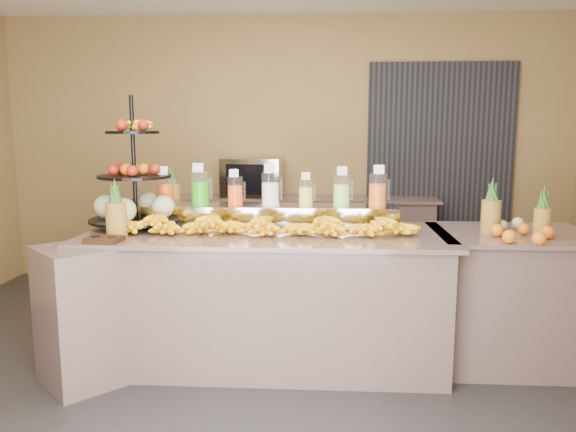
# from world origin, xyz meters

# --- Properties ---
(ground) EXTENTS (6.00, 6.00, 0.00)m
(ground) POSITION_xyz_m (0.00, 0.00, 0.00)
(ground) COLOR black
(ground) RESTS_ON ground
(room_envelope) EXTENTS (6.04, 5.02, 2.82)m
(room_envelope) POSITION_xyz_m (0.19, 0.79, 1.88)
(room_envelope) COLOR brown
(room_envelope) RESTS_ON ground
(buffet_counter) EXTENTS (2.75, 1.25, 0.93)m
(buffet_counter) POSITION_xyz_m (-0.12, 0.26, 0.47)
(buffet_counter) COLOR gray
(buffet_counter) RESTS_ON ground
(right_counter) EXTENTS (1.08, 0.88, 0.93)m
(right_counter) POSITION_xyz_m (1.70, 0.40, 0.47)
(right_counter) COLOR gray
(right_counter) RESTS_ON ground
(back_ledge) EXTENTS (3.10, 0.55, 0.93)m
(back_ledge) POSITION_xyz_m (0.00, 2.25, 0.47)
(back_ledge) COLOR gray
(back_ledge) RESTS_ON ground
(pitcher_tray) EXTENTS (1.85, 0.30, 0.15)m
(pitcher_tray) POSITION_xyz_m (-0.00, 0.58, 1.01)
(pitcher_tray) COLOR gray
(pitcher_tray) RESTS_ON buffet_counter
(juice_pitcher_orange_a) EXTENTS (0.12, 0.13, 0.30)m
(juice_pitcher_orange_a) POSITION_xyz_m (-0.78, 0.58, 1.18)
(juice_pitcher_orange_a) COLOR silver
(juice_pitcher_orange_a) RESTS_ON pitcher_tray
(juice_pitcher_green) EXTENTS (0.13, 0.14, 0.32)m
(juice_pitcher_green) POSITION_xyz_m (-0.52, 0.58, 1.19)
(juice_pitcher_green) COLOR silver
(juice_pitcher_green) RESTS_ON pitcher_tray
(juice_pitcher_orange_b) EXTENTS (0.11, 0.12, 0.28)m
(juice_pitcher_orange_b) POSITION_xyz_m (-0.26, 0.58, 1.17)
(juice_pitcher_orange_b) COLOR silver
(juice_pitcher_orange_b) RESTS_ON pitcher_tray
(juice_pitcher_milk) EXTENTS (0.13, 0.14, 0.32)m
(juice_pitcher_milk) POSITION_xyz_m (-0.00, 0.58, 1.19)
(juice_pitcher_milk) COLOR silver
(juice_pitcher_milk) RESTS_ON pitcher_tray
(juice_pitcher_lemon) EXTENTS (0.11, 0.11, 0.26)m
(juice_pitcher_lemon) POSITION_xyz_m (0.26, 0.58, 1.17)
(juice_pitcher_lemon) COLOR silver
(juice_pitcher_lemon) RESTS_ON pitcher_tray
(juice_pitcher_lime) EXTENTS (0.12, 0.13, 0.30)m
(juice_pitcher_lime) POSITION_xyz_m (0.52, 0.58, 1.18)
(juice_pitcher_lime) COLOR silver
(juice_pitcher_lime) RESTS_ON pitcher_tray
(juice_pitcher_orange_c) EXTENTS (0.13, 0.13, 0.31)m
(juice_pitcher_orange_c) POSITION_xyz_m (0.78, 0.58, 1.19)
(juice_pitcher_orange_c) COLOR silver
(juice_pitcher_orange_c) RESTS_ON pitcher_tray
(banana_heap) EXTENTS (2.09, 0.19, 0.17)m
(banana_heap) POSITION_xyz_m (0.01, 0.25, 1.00)
(banana_heap) COLOR #EEB20B
(banana_heap) RESTS_ON buffet_counter
(fruit_stand) EXTENTS (0.77, 0.77, 0.94)m
(fruit_stand) POSITION_xyz_m (-0.93, 0.47, 1.17)
(fruit_stand) COLOR black
(fruit_stand) RESTS_ON buffet_counter
(condiment_caddy) EXTENTS (0.24, 0.19, 0.03)m
(condiment_caddy) POSITION_xyz_m (-1.00, -0.09, 0.95)
(condiment_caddy) COLOR black
(condiment_caddy) RESTS_ON buffet_counter
(pineapple_left_a) EXTENTS (0.14, 0.14, 0.39)m
(pineapple_left_a) POSITION_xyz_m (-0.97, 0.07, 1.07)
(pineapple_left_a) COLOR brown
(pineapple_left_a) RESTS_ON buffet_counter
(pineapple_left_b) EXTENTS (0.15, 0.15, 0.44)m
(pineapple_left_b) POSITION_xyz_m (-0.80, 0.81, 1.10)
(pineapple_left_b) COLOR brown
(pineapple_left_b) RESTS_ON buffet_counter
(right_fruit_pile) EXTENTS (0.43, 0.41, 0.22)m
(right_fruit_pile) POSITION_xyz_m (1.67, 0.23, 1.00)
(right_fruit_pile) COLOR brown
(right_fruit_pile) RESTS_ON right_counter
(oven_warmer) EXTENTS (0.63, 0.46, 0.40)m
(oven_warmer) POSITION_xyz_m (-0.34, 2.25, 1.13)
(oven_warmer) COLOR gray
(oven_warmer) RESTS_ON back_ledge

